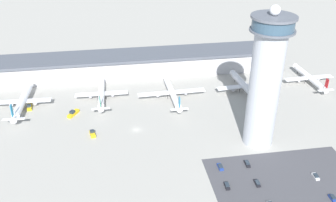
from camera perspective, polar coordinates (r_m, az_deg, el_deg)
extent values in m
plane|color=#9E9B93|center=(193.21, -4.84, -4.40)|extent=(1000.00, 1000.00, 0.00)
cube|color=#B2B2B7|center=(252.21, -6.23, 5.43)|extent=(204.54, 22.00, 12.34)
cube|color=#4C515B|center=(249.55, -6.32, 6.89)|extent=(204.54, 25.00, 1.60)
cylinder|color=#ADB2BC|center=(175.24, 14.42, 1.56)|extent=(14.18, 14.18, 55.79)
cylinder|color=#565B66|center=(164.70, 15.62, 10.34)|extent=(19.28, 19.28, 0.80)
cylinder|color=#334C60|center=(163.89, 15.75, 11.28)|extent=(17.74, 17.74, 4.83)
cylinder|color=#565B66|center=(163.09, 15.89, 12.25)|extent=(19.28, 19.28, 1.00)
sphere|color=white|center=(162.38, 16.02, 13.17)|extent=(4.45, 4.45, 4.45)
cube|color=#424247|center=(168.61, 17.62, -11.54)|extent=(64.00, 40.00, 0.01)
cylinder|color=silver|center=(225.56, -21.28, 0.06)|extent=(5.44, 33.79, 4.05)
cone|color=silver|center=(241.69, -20.36, 2.17)|extent=(4.20, 3.81, 4.05)
cone|color=silver|center=(209.36, -22.37, -2.45)|extent=(3.85, 5.01, 3.65)
cube|color=silver|center=(226.46, -21.21, -0.01)|extent=(31.03, 5.67, 0.44)
cylinder|color=#A8A8B2|center=(229.65, -22.66, -0.25)|extent=(2.41, 4.55, 2.23)
cylinder|color=#A8A8B2|center=(226.25, -19.52, -0.07)|extent=(2.41, 4.55, 2.23)
cube|color=#197FB2|center=(206.05, -22.70, -1.33)|extent=(0.42, 2.81, 6.49)
cube|color=silver|center=(208.03, -22.48, -2.55)|extent=(11.43, 2.47, 0.24)
cylinder|color=black|center=(240.43, -20.37, 1.16)|extent=(0.28, 0.28, 2.40)
cylinder|color=black|center=(226.19, -20.45, -0.63)|extent=(0.28, 0.28, 2.40)
cylinder|color=black|center=(227.68, -21.83, -0.71)|extent=(0.28, 0.28, 2.40)
cylinder|color=white|center=(222.12, -10.12, 1.19)|extent=(4.03, 31.17, 3.49)
cone|color=white|center=(237.47, -10.06, 3.08)|extent=(3.54, 3.20, 3.49)
cone|color=white|center=(206.59, -10.19, -1.05)|extent=(3.21, 4.24, 3.14)
cube|color=white|center=(222.95, -10.10, 1.12)|extent=(30.79, 4.93, 0.44)
cylinder|color=#A8A8B2|center=(224.74, -11.72, 0.89)|extent=(1.98, 3.87, 1.92)
cylinder|color=#A8A8B2|center=(224.08, -8.43, 1.11)|extent=(1.98, 3.87, 1.92)
cube|color=#14704C|center=(203.67, -10.30, -0.06)|extent=(0.35, 2.80, 5.58)
cube|color=white|center=(205.34, -10.20, -1.14)|extent=(9.80, 2.17, 0.24)
cylinder|color=black|center=(236.27, -10.01, 2.14)|extent=(0.28, 0.28, 2.45)
cylinder|color=black|center=(223.22, -9.43, 0.53)|extent=(0.28, 0.28, 2.45)
cylinder|color=black|center=(223.47, -10.68, 0.45)|extent=(0.28, 0.28, 2.45)
cylinder|color=white|center=(219.39, 0.60, 1.40)|extent=(4.48, 35.75, 3.47)
cone|color=white|center=(236.48, -0.32, 3.52)|extent=(3.56, 3.22, 3.47)
cone|color=white|center=(202.29, 1.69, -1.15)|extent=(3.24, 4.25, 3.12)
cube|color=white|center=(220.29, 0.56, 1.34)|extent=(40.24, 5.53, 0.44)
cylinder|color=#A8A8B2|center=(220.35, -1.64, 1.03)|extent=(2.02, 3.87, 1.91)
cylinder|color=#A8A8B2|center=(223.26, 2.63, 1.40)|extent=(2.02, 3.87, 1.91)
cube|color=#197FB2|center=(199.36, 1.76, -0.15)|extent=(0.38, 2.81, 5.55)
cube|color=white|center=(201.07, 1.77, -1.24)|extent=(9.77, 2.27, 0.24)
cylinder|color=black|center=(235.38, -0.19, 2.55)|extent=(0.28, 0.28, 2.77)
cylinder|color=black|center=(221.21, 1.21, 0.72)|extent=(0.28, 0.28, 2.77)
cylinder|color=black|center=(220.36, -0.02, 0.61)|extent=(0.28, 0.28, 2.77)
cylinder|color=silver|center=(231.71, 11.52, 2.34)|extent=(6.22, 31.67, 4.01)
cone|color=silver|center=(246.12, 9.92, 4.12)|extent=(4.25, 3.88, 4.01)
cone|color=silver|center=(217.28, 13.40, 0.25)|extent=(3.94, 5.05, 3.60)
cube|color=silver|center=(232.52, 11.45, 2.25)|extent=(34.01, 6.78, 0.44)
cylinder|color=#A8A8B2|center=(231.19, 9.71, 1.93)|extent=(2.51, 4.55, 2.20)
cylinder|color=#A8A8B2|center=(236.72, 12.90, 2.26)|extent=(2.51, 4.55, 2.20)
cube|color=#14704C|center=(214.16, 13.67, 1.36)|extent=(0.50, 2.81, 6.41)
cube|color=silver|center=(216.04, 13.57, 0.18)|extent=(11.33, 2.79, 0.24)
cylinder|color=black|center=(244.99, 10.11, 3.14)|extent=(0.28, 0.28, 2.49)
cylinder|color=black|center=(234.11, 12.09, 1.67)|extent=(0.28, 0.28, 2.49)
cylinder|color=black|center=(231.92, 10.83, 1.54)|extent=(0.28, 0.28, 2.49)
cylinder|color=white|center=(254.90, 20.74, 3.40)|extent=(4.57, 30.91, 3.52)
cone|color=white|center=(268.11, 18.98, 4.95)|extent=(3.63, 3.29, 3.52)
cone|color=white|center=(241.78, 22.74, 1.62)|extent=(3.31, 4.33, 3.17)
cube|color=white|center=(255.62, 20.65, 3.33)|extent=(32.46, 5.49, 0.44)
cylinder|color=#A8A8B2|center=(253.45, 19.17, 3.11)|extent=(2.07, 3.94, 1.94)
cylinder|color=#A8A8B2|center=(260.30, 21.79, 3.31)|extent=(2.07, 3.94, 1.94)
cube|color=red|center=(239.28, 23.05, 2.50)|extent=(0.39, 2.81, 5.64)
cube|color=white|center=(240.72, 22.91, 1.56)|extent=(9.93, 2.33, 0.24)
cylinder|color=black|center=(267.04, 19.15, 4.13)|extent=(0.28, 0.28, 2.33)
cylinder|color=black|center=(257.20, 21.12, 2.82)|extent=(0.28, 0.28, 2.33)
cylinder|color=black|center=(254.70, 20.17, 2.75)|extent=(0.28, 0.28, 2.33)
cube|color=black|center=(211.66, -14.20, -2.05)|extent=(5.57, 7.18, 0.12)
cube|color=gold|center=(211.29, -14.22, -1.87)|extent=(6.33, 8.37, 1.63)
cube|color=#232D38|center=(209.99, -14.40, -1.63)|extent=(3.09, 3.22, 1.33)
cube|color=black|center=(192.11, -11.41, -5.12)|extent=(3.15, 5.10, 0.12)
cube|color=gold|center=(191.75, -11.43, -4.96)|extent=(3.43, 6.00, 1.45)
cube|color=#232D38|center=(191.50, -11.50, -4.54)|extent=(2.34, 2.08, 1.19)
cube|color=black|center=(225.62, -20.32, -1.01)|extent=(2.96, 6.28, 0.12)
cube|color=gold|center=(225.32, -20.34, -0.87)|extent=(3.19, 7.44, 1.40)
cube|color=#232D38|center=(224.10, -20.40, -0.68)|extent=(2.32, 2.39, 1.14)
cube|color=black|center=(160.20, 8.95, -12.76)|extent=(1.88, 3.95, 0.12)
cube|color=black|center=(159.98, 8.96, -12.67)|extent=(1.99, 4.69, 0.80)
cube|color=#232D38|center=(159.59, 8.97, -12.44)|extent=(1.68, 2.61, 0.66)
cube|color=black|center=(163.87, 13.41, -12.18)|extent=(1.69, 3.86, 0.12)
cube|color=black|center=(163.67, 13.42, -12.09)|extent=(1.76, 4.59, 0.75)
cube|color=#232D38|center=(163.15, 13.46, -11.94)|extent=(1.54, 2.53, 0.62)
cube|color=black|center=(173.09, 11.96, -9.45)|extent=(1.78, 4.00, 0.12)
cube|color=black|center=(172.88, 11.97, -9.36)|extent=(1.86, 4.76, 0.81)
cube|color=#232D38|center=(172.52, 11.98, -9.14)|extent=(1.61, 2.63, 0.66)
cube|color=black|center=(174.58, 21.55, -10.74)|extent=(1.80, 3.75, 0.12)
cube|color=silver|center=(174.39, 21.57, -10.66)|extent=(1.89, 4.46, 0.75)
cube|color=#232D38|center=(173.91, 21.62, -10.50)|extent=(1.63, 2.47, 0.62)
cube|color=black|center=(169.34, 7.95, -10.01)|extent=(1.91, 4.05, 0.12)
cube|color=navy|center=(169.13, 7.96, -9.93)|extent=(2.00, 4.82, 0.78)
cube|color=#232D38|center=(168.61, 7.99, -9.77)|extent=(1.72, 2.66, 0.63)
cube|color=black|center=(166.30, 23.77, -13.52)|extent=(1.76, 3.51, 0.12)
cube|color=navy|center=(166.08, 23.80, -13.43)|extent=(1.84, 4.17, 0.79)
cube|color=#232D38|center=(165.69, 23.83, -13.22)|extent=(1.60, 2.30, 0.65)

